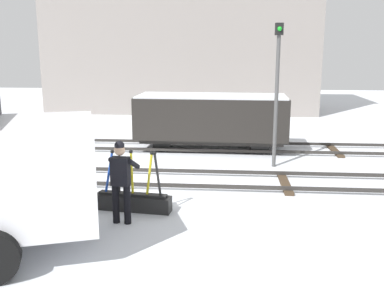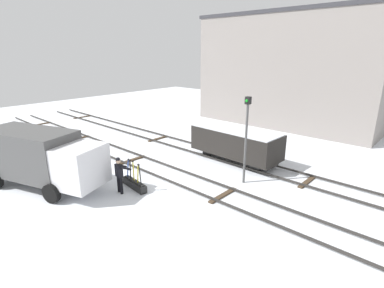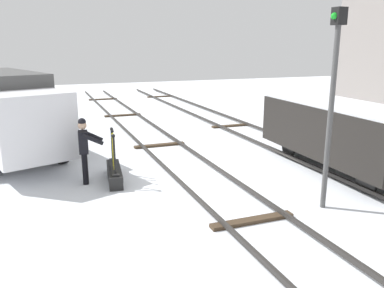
% 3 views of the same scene
% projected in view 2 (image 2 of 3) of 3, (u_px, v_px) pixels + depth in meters
% --- Properties ---
extents(ground_plane, '(60.00, 60.00, 0.00)m').
position_uv_depth(ground_plane, '(171.00, 176.00, 16.20)').
color(ground_plane, silver).
extents(track_main_line, '(44.00, 1.94, 0.18)m').
position_uv_depth(track_main_line, '(171.00, 174.00, 16.17)').
color(track_main_line, '#2D2B28').
rests_on(track_main_line, ground_plane).
extents(track_siding_near, '(44.00, 1.94, 0.18)m').
position_uv_depth(track_siding_near, '(218.00, 155.00, 19.14)').
color(track_siding_near, '#2D2B28').
rests_on(track_siding_near, ground_plane).
extents(switch_lever_frame, '(1.83, 0.57, 1.45)m').
position_uv_depth(switch_lever_frame, '(134.00, 183.00, 14.69)').
color(switch_lever_frame, black).
rests_on(switch_lever_frame, ground_plane).
extents(rail_worker, '(0.59, 0.70, 1.82)m').
position_uv_depth(rail_worker, '(120.00, 173.00, 13.97)').
color(rail_worker, black).
rests_on(rail_worker, ground_plane).
extents(delivery_truck, '(6.85, 4.15, 2.86)m').
position_uv_depth(delivery_truck, '(42.00, 156.00, 14.47)').
color(delivery_truck, silver).
rests_on(delivery_truck, ground_plane).
extents(signal_post, '(0.24, 0.32, 4.48)m').
position_uv_depth(signal_post, '(246.00, 133.00, 14.58)').
color(signal_post, '#4C4C4C').
rests_on(signal_post, ground_plane).
extents(apartment_building, '(16.17, 6.46, 9.76)m').
position_uv_depth(apartment_building, '(290.00, 70.00, 26.53)').
color(apartment_building, gray).
rests_on(apartment_building, ground_plane).
extents(freight_car_back_track, '(5.59, 2.30, 2.06)m').
position_uv_depth(freight_car_back_track, '(236.00, 143.00, 17.98)').
color(freight_car_back_track, '#2D2B28').
rests_on(freight_car_back_track, ground_plane).
extents(perched_bird_roof_left, '(0.27, 0.24, 0.13)m').
position_uv_depth(perched_bird_roof_left, '(258.00, 15.00, 27.67)').
color(perched_bird_roof_left, '#514C47').
rests_on(perched_bird_roof_left, apartment_building).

